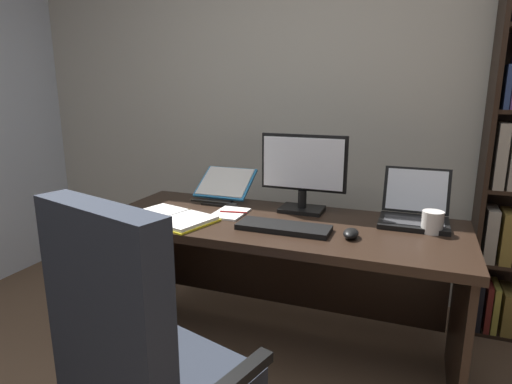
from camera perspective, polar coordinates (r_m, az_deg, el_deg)
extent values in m
cube|color=beige|center=(2.88, 10.07, 15.04)|extent=(5.01, 0.12, 2.88)
cube|color=black|center=(2.09, 2.93, -4.41)|extent=(1.73, 0.68, 0.04)
cube|color=black|center=(2.58, -15.27, -9.95)|extent=(0.03, 0.62, 0.69)
cube|color=black|center=(2.16, 25.14, -15.77)|extent=(0.03, 0.62, 0.69)
cube|color=black|center=(2.49, 5.10, -9.54)|extent=(1.61, 0.03, 0.49)
cube|color=black|center=(2.64, 28.04, 5.00)|extent=(0.02, 0.30, 2.07)
cube|color=black|center=(2.87, 27.06, -12.65)|extent=(0.03, 0.24, 0.27)
cube|color=maroon|center=(2.88, 28.00, -12.70)|extent=(0.03, 0.24, 0.27)
cube|color=gold|center=(2.87, 28.78, -12.95)|extent=(0.03, 0.20, 0.27)
cube|color=olive|center=(2.90, 29.97, -13.12)|extent=(0.06, 0.22, 0.24)
cube|color=gray|center=(2.70, 28.36, -4.85)|extent=(0.06, 0.18, 0.30)
cube|color=olive|center=(2.72, 29.96, -5.04)|extent=(0.06, 0.19, 0.29)
cube|color=gray|center=(2.60, 29.40, 4.21)|extent=(0.05, 0.17, 0.34)
cube|color=gray|center=(2.64, 30.47, 3.42)|extent=(0.04, 0.23, 0.27)
cube|color=navy|center=(2.57, 30.03, 11.86)|extent=(0.03, 0.17, 0.22)
cube|color=#232833|center=(1.63, -11.68, -23.50)|extent=(0.61, 0.60, 0.07)
cube|color=#232833|center=(1.34, -19.06, -14.88)|extent=(0.48, 0.23, 0.64)
cube|color=black|center=(1.75, -18.23, -16.19)|extent=(0.16, 0.38, 0.04)
cube|color=black|center=(2.26, 6.06, -2.28)|extent=(0.22, 0.16, 0.02)
cylinder|color=black|center=(2.24, 6.10, -0.92)|extent=(0.04, 0.04, 0.09)
cube|color=black|center=(2.21, 6.28, 3.86)|extent=(0.44, 0.02, 0.29)
cube|color=white|center=(2.19, 6.15, 3.78)|extent=(0.41, 0.00, 0.26)
cube|color=black|center=(2.15, 20.01, -3.83)|extent=(0.31, 0.24, 0.02)
cube|color=#2D2D30|center=(2.13, 20.03, -3.65)|extent=(0.26, 0.13, 0.00)
cube|color=black|center=(2.27, 20.35, 0.20)|extent=(0.31, 0.08, 0.22)
cube|color=white|center=(2.27, 20.35, 0.21)|extent=(0.28, 0.06, 0.19)
cube|color=black|center=(1.96, 3.65, -4.65)|extent=(0.42, 0.15, 0.02)
ellipsoid|color=black|center=(1.90, 12.37, -5.35)|extent=(0.06, 0.10, 0.04)
cube|color=black|center=(2.40, -5.11, -1.38)|extent=(0.14, 0.12, 0.01)
cube|color=black|center=(2.36, -5.59, -1.36)|extent=(0.28, 0.01, 0.01)
cube|color=#2D84C6|center=(2.48, -4.02, 1.22)|extent=(0.31, 0.23, 0.14)
cube|color=white|center=(2.47, -4.07, 1.39)|extent=(0.28, 0.21, 0.12)
cube|color=yellow|center=(2.22, -12.89, -3.01)|extent=(0.27, 0.31, 0.01)
cube|color=yellow|center=(2.07, -9.16, -4.04)|extent=(0.27, 0.31, 0.01)
cube|color=white|center=(2.21, -12.90, -2.71)|extent=(0.25, 0.29, 0.02)
cube|color=white|center=(2.07, -9.17, -3.72)|extent=(0.25, 0.29, 0.02)
cylinder|color=#B7B7BC|center=(2.14, -11.10, -3.31)|extent=(0.08, 0.24, 0.02)
cube|color=white|center=(2.20, -3.46, -2.80)|extent=(0.15, 0.21, 0.01)
cylinder|color=maroon|center=(2.19, -2.98, -2.63)|extent=(0.14, 0.03, 0.01)
cylinder|color=silver|center=(2.06, 22.19, -3.67)|extent=(0.09, 0.09, 0.10)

